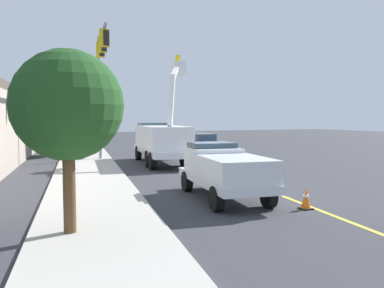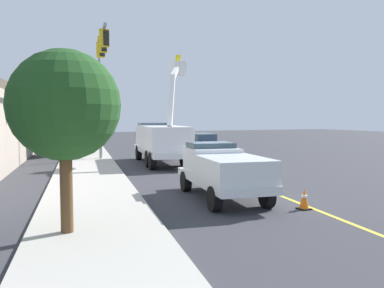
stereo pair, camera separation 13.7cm
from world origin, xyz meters
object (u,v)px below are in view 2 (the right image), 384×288
at_px(traffic_cone_leading, 304,199).
at_px(traffic_cone_mid_front, 180,153).
at_px(traffic_signal_mast, 101,69).
at_px(utility_bucket_truck, 161,139).
at_px(service_pickup_truck, 223,170).
at_px(passing_minivan, 202,142).

xyz_separation_m(traffic_cone_leading, traffic_cone_mid_front, (17.40, -2.08, 0.05)).
bearing_deg(traffic_signal_mast, traffic_cone_mid_front, -77.02).
bearing_deg(traffic_signal_mast, utility_bucket_truck, -114.02).
xyz_separation_m(utility_bucket_truck, traffic_signal_mast, (1.61, 3.61, 4.64)).
xyz_separation_m(traffic_cone_mid_front, traffic_signal_mast, (-1.39, 6.03, 5.86)).
relative_size(traffic_cone_leading, traffic_cone_mid_front, 0.87).
relative_size(utility_bucket_truck, service_pickup_truck, 1.45).
distance_m(traffic_cone_leading, traffic_cone_mid_front, 17.53).
bearing_deg(passing_minivan, service_pickup_truck, 158.52).
distance_m(service_pickup_truck, traffic_signal_mast, 14.57).
xyz_separation_m(service_pickup_truck, passing_minivan, (17.90, -7.04, -0.15)).
distance_m(utility_bucket_truck, service_pickup_truck, 11.94).
bearing_deg(passing_minivan, utility_bucket_truck, 137.19).
distance_m(service_pickup_truck, traffic_cone_leading, 3.21).
distance_m(passing_minivan, traffic_cone_mid_front, 4.45).
height_order(traffic_cone_mid_front, traffic_signal_mast, traffic_signal_mast).
xyz_separation_m(passing_minivan, traffic_cone_leading, (-20.46, 5.27, -0.62)).
bearing_deg(traffic_signal_mast, passing_minivan, -64.27).
relative_size(passing_minivan, traffic_signal_mast, 0.57).
height_order(utility_bucket_truck, traffic_cone_leading, utility_bucket_truck).
distance_m(passing_minivan, traffic_cone_leading, 21.13).
xyz_separation_m(passing_minivan, traffic_cone_mid_front, (-3.05, 3.19, -0.57)).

